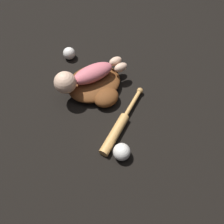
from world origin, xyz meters
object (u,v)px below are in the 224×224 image
(baby_figure, at_px, (85,76))
(baseball, at_px, (122,152))
(baseball_glove, at_px, (96,85))
(baseball_bat, at_px, (119,127))
(baseball_spare, at_px, (69,53))

(baby_figure, distance_m, baseball, 0.43)
(baseball_glove, height_order, baseball_bat, baseball_glove)
(baby_figure, bearing_deg, baseball_bat, 91.00)
(baby_figure, height_order, baseball_bat, baby_figure)
(baseball_glove, distance_m, baseball, 0.41)
(baby_figure, relative_size, baseball, 5.08)
(baseball_glove, xyz_separation_m, baseball, (0.11, 0.39, 0.00))
(baseball, bearing_deg, baseball_bat, -120.80)
(baseball_glove, xyz_separation_m, baby_figure, (0.05, -0.02, 0.08))
(baby_figure, height_order, baseball, baby_figure)
(baby_figure, xyz_separation_m, baseball, (0.07, 0.42, -0.08))
(baseball_glove, distance_m, baseball_spare, 0.31)
(baseball_glove, height_order, baby_figure, baby_figure)
(baseball_glove, distance_m, baby_figure, 0.10)
(baseball_glove, xyz_separation_m, baseball_bat, (0.04, 0.27, -0.01))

